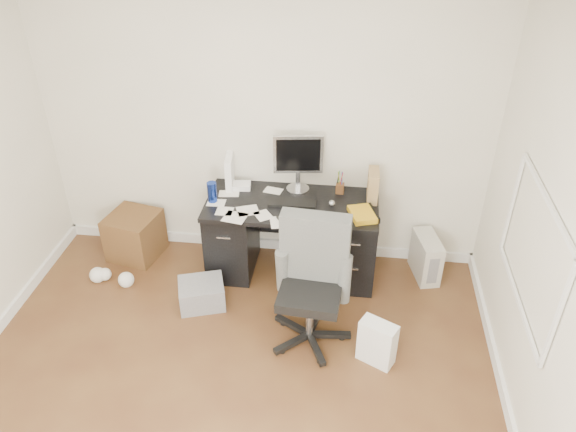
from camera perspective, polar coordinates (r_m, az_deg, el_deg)
name	(u,v)px	position (r m, az deg, el deg)	size (l,w,h in m)	color
ground	(222,413)	(4.21, -6.76, -19.28)	(4.00, 4.00, 0.00)	#482817
room_shell	(209,214)	(3.09, -8.04, 0.22)	(4.02, 4.02, 2.71)	white
desk	(292,236)	(5.07, 0.38, -2.03)	(1.50, 0.70, 0.75)	black
loose_papers	(268,204)	(4.86, -2.02, 1.18)	(1.10, 0.60, 0.00)	white
lcd_monitor	(298,163)	(4.94, 1.03, 5.40)	(0.43, 0.25, 0.55)	#B0B1B5
keyboard	(292,203)	(4.86, 0.43, 1.34)	(0.41, 0.14, 0.02)	black
computer_mouse	(332,204)	(4.83, 4.48, 1.27)	(0.06, 0.06, 0.06)	#B0B1B5
travel_mug	(212,192)	(4.90, -7.73, 2.43)	(0.08, 0.08, 0.18)	navy
white_binder	(230,172)	(5.09, -5.96, 4.50)	(0.12, 0.26, 0.30)	white
magazine_file	(373,185)	(4.92, 8.63, 3.09)	(0.12, 0.24, 0.28)	#9E7E4C
pen_cup	(340,182)	(5.00, 5.33, 3.42)	(0.09, 0.09, 0.21)	#592C19
yellow_book	(363,214)	(4.72, 7.63, 0.17)	(0.20, 0.26, 0.05)	gold
paper_remote	(286,221)	(4.62, -0.25, -0.50)	(0.25, 0.20, 0.02)	white
office_chair	(311,287)	(4.30, 2.31, -7.21)	(0.61, 0.61, 1.08)	#4A4D4A
pc_tower	(426,257)	(5.29, 13.84, -4.06)	(0.18, 0.41, 0.41)	beige
shopping_bag	(377,343)	(4.41, 9.04, -12.59)	(0.28, 0.20, 0.38)	white
wicker_basket	(135,235)	(5.59, -15.30, -1.90)	(0.44, 0.44, 0.44)	#4C3116
desk_printer	(202,294)	(4.94, -8.76, -7.79)	(0.38, 0.31, 0.22)	slate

